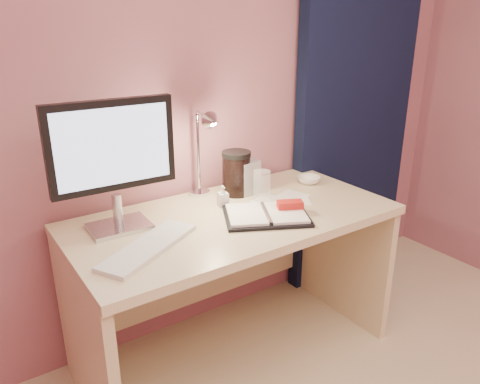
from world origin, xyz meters
TOP-DOWN VIEW (x-y plane):
  - room at (0.95, 1.69)m, footprint 3.50×3.50m
  - desk at (0.00, 1.45)m, footprint 1.40×0.70m
  - monitor at (-0.46, 1.52)m, footprint 0.49×0.18m
  - keyboard at (-0.43, 1.29)m, footprint 0.45×0.34m
  - planner at (0.11, 1.28)m, footprint 0.43×0.39m
  - paper_a at (0.35, 1.41)m, footprint 0.17×0.17m
  - paper_b at (0.32, 1.37)m, footprint 0.20×0.20m
  - paper_c at (0.22, 1.42)m, footprint 0.18×0.18m
  - coffee_cup at (0.18, 1.57)m, footprint 0.08×0.08m
  - clear_cup at (0.20, 1.45)m, footprint 0.08×0.08m
  - bowl at (0.54, 1.50)m, footprint 0.15×0.15m
  - lotion_bottle at (0.01, 1.49)m, footprint 0.05×0.05m
  - dark_jar at (0.15, 1.58)m, footprint 0.13×0.13m
  - product_box at (0.19, 1.56)m, footprint 0.12×0.10m
  - desk_lamp at (0.01, 1.57)m, footprint 0.11×0.26m

SIDE VIEW (x-z plane):
  - desk at x=0.00m, z-range 0.14..0.87m
  - paper_a at x=0.35m, z-range 0.73..0.73m
  - paper_c at x=0.22m, z-range 0.73..0.73m
  - paper_b at x=0.32m, z-range 0.73..0.73m
  - keyboard at x=-0.43m, z-range 0.73..0.75m
  - planner at x=0.11m, z-range 0.72..0.77m
  - bowl at x=0.54m, z-range 0.73..0.77m
  - lotion_bottle at x=0.01m, z-range 0.73..0.82m
  - coffee_cup at x=0.18m, z-range 0.73..0.86m
  - clear_cup at x=0.20m, z-range 0.73..0.87m
  - product_box at x=0.19m, z-range 0.73..0.89m
  - dark_jar at x=0.15m, z-range 0.73..0.92m
  - desk_lamp at x=0.01m, z-range 0.78..1.21m
  - monitor at x=-0.46m, z-range 0.78..1.30m
  - room at x=0.95m, z-range -0.61..2.89m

